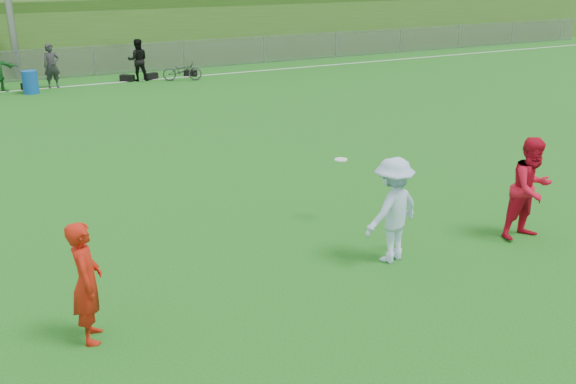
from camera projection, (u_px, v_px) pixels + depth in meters
ground at (330, 259)px, 10.79m from camera, size 120.00×120.00×0.00m
sideline_far at (105, 83)px, 25.89m from camera, size 60.00×0.10×0.01m
fence at (94, 61)px, 27.35m from camera, size 58.00×0.06×1.30m
berm at (55, 19)px, 36.28m from camera, size 120.00×18.00×3.00m
spectator_row at (19, 68)px, 24.27m from camera, size 8.91×1.08×1.69m
gear_bags at (127, 78)px, 26.31m from camera, size 7.13×0.58×0.26m
player_red_left at (87, 282)px, 8.27m from camera, size 0.52×0.68×1.68m
player_red_center at (531, 189)px, 11.35m from camera, size 0.92×0.72×1.87m
player_blue at (392, 210)px, 10.49m from camera, size 1.28×0.94×1.78m
frisbee at (341, 160)px, 11.97m from camera, size 0.24×0.24×0.02m
recycling_bin at (30, 82)px, 23.86m from camera, size 0.68×0.68×0.85m
bicycle at (182, 70)px, 26.36m from camera, size 1.68×1.02×0.83m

